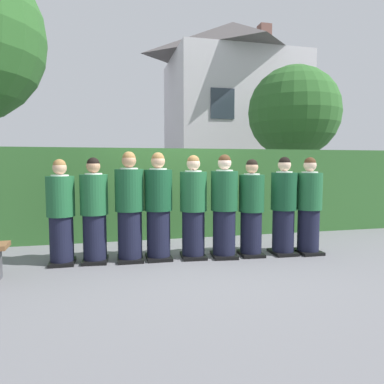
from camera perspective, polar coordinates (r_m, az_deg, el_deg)
name	(u,v)px	position (r m, az deg, el deg)	size (l,w,h in m)	color
ground_plane	(192,258)	(5.69, 0.00, -10.60)	(60.00, 60.00, 0.00)	slate
student_front_row_0	(61,215)	(5.56, -20.47, -3.45)	(0.41, 0.45, 1.56)	black
student_front_row_1	(94,213)	(5.51, -15.55, -3.26)	(0.41, 0.48, 1.59)	black
student_front_row_2	(130,209)	(5.47, -10.07, -2.74)	(0.44, 0.52, 1.68)	black
student_front_row_3	(158,209)	(5.51, -5.48, -2.69)	(0.43, 0.52, 1.67)	black
student_front_row_4	(193,209)	(5.56, 0.22, -2.82)	(0.42, 0.49, 1.63)	black
student_front_row_5	(224,209)	(5.62, 5.24, -2.69)	(0.43, 0.54, 1.64)	black
student_front_row_6	(251,210)	(5.78, 9.58, -2.89)	(0.41, 0.47, 1.57)	black
student_front_row_7	(284,208)	(5.98, 14.62, -2.55)	(0.42, 0.47, 1.60)	black
student_front_row_8	(309,208)	(6.14, 18.40, -2.47)	(0.42, 0.46, 1.60)	black
hedge	(172,193)	(7.29, -3.30, -0.09)	(11.22, 0.70, 1.79)	#33662D
school_building_main	(232,110)	(15.72, 6.53, 13.13)	(5.56, 4.74, 7.50)	silver
oak_tree_right	(294,113)	(11.52, 16.19, 12.25)	(2.81, 2.81, 4.48)	brown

